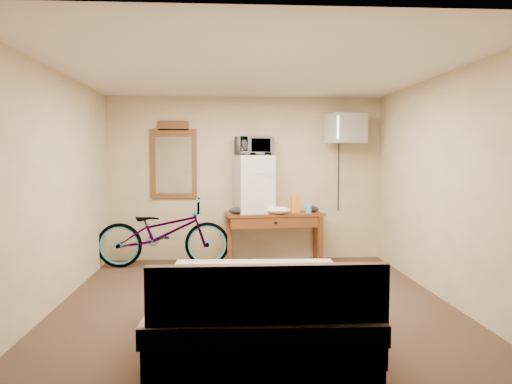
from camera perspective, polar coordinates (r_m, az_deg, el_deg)
room at (r=5.39m, az=-0.22°, el=0.48°), size 4.60×4.64×2.50m
desk at (r=7.47m, az=2.11°, el=-3.26°), size 1.49×0.70×0.75m
mini_fridge at (r=7.45m, az=-0.24°, el=0.91°), size 0.62×0.60×0.86m
microwave at (r=7.44m, az=-0.24°, el=5.30°), size 0.58×0.47×0.28m
snack_bag at (r=7.50m, az=4.52°, el=-1.42°), size 0.13×0.08×0.25m
blue_cup at (r=7.45m, az=6.03°, el=-1.81°), size 0.09×0.09×0.16m
cloth_cream at (r=7.32m, az=2.62°, el=-2.09°), size 0.35×0.27×0.11m
cloth_dark_a at (r=7.30m, az=-2.09°, el=-2.15°), size 0.26×0.19×0.10m
cloth_dark_b at (r=7.58m, az=6.41°, el=-1.95°), size 0.21×0.17×0.10m
crt_television at (r=7.62m, az=10.22°, el=7.15°), size 0.61×0.66×0.43m
wall_mirror at (r=7.68m, az=-9.38°, el=3.54°), size 0.69×0.04×1.17m
bicycle at (r=7.33m, az=-10.53°, el=-4.57°), size 1.91×0.71×1.00m
bed at (r=4.21m, az=0.30°, el=-13.80°), size 1.65×2.16×0.90m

